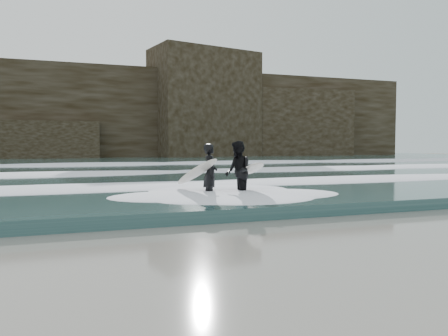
{
  "coord_description": "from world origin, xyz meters",
  "views": [
    {
      "loc": [
        -5.84,
        -5.63,
        1.68
      ],
      "look_at": [
        -1.65,
        6.23,
        1.0
      ],
      "focal_mm": 35.0,
      "sensor_mm": 36.0,
      "label": 1
    }
  ],
  "objects": [
    {
      "name": "ground",
      "position": [
        0.0,
        0.0,
        0.0
      ],
      "size": [
        120.0,
        120.0,
        0.0
      ],
      "primitive_type": "plane",
      "color": "#7E6D5B",
      "rests_on": "ground"
    },
    {
      "name": "sea",
      "position": [
        0.0,
        29.0,
        0.15
      ],
      "size": [
        90.0,
        52.0,
        0.3
      ],
      "primitive_type": "cube",
      "color": "#2A4C4C",
      "rests_on": "ground"
    },
    {
      "name": "headland",
      "position": [
        0.0,
        46.0,
        5.0
      ],
      "size": [
        70.0,
        9.0,
        10.0
      ],
      "primitive_type": "cube",
      "color": "black",
      "rests_on": "ground"
    },
    {
      "name": "foam_near",
      "position": [
        0.0,
        9.0,
        0.4
      ],
      "size": [
        60.0,
        3.2,
        0.2
      ],
      "primitive_type": "ellipsoid",
      "color": "white",
      "rests_on": "sea"
    },
    {
      "name": "foam_mid",
      "position": [
        0.0,
        16.0,
        0.42
      ],
      "size": [
        60.0,
        4.0,
        0.24
      ],
      "primitive_type": "ellipsoid",
      "color": "white",
      "rests_on": "sea"
    },
    {
      "name": "foam_far",
      "position": [
        0.0,
        25.0,
        0.45
      ],
      "size": [
        60.0,
        4.8,
        0.3
      ],
      "primitive_type": "ellipsoid",
      "color": "white",
      "rests_on": "sea"
    },
    {
      "name": "surfer_left",
      "position": [
        -2.11,
        6.39,
        0.86
      ],
      "size": [
        1.23,
        2.04,
        1.71
      ],
      "color": "black",
      "rests_on": "ground"
    },
    {
      "name": "surfer_right",
      "position": [
        -1.25,
        6.07,
        0.9
      ],
      "size": [
        1.21,
        2.0,
        1.79
      ],
      "color": "black",
      "rests_on": "ground"
    }
  ]
}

